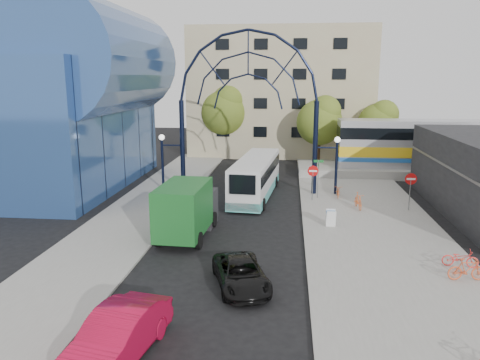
# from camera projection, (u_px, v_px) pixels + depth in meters

# --- Properties ---
(ground) EXTENTS (120.00, 120.00, 0.00)m
(ground) POSITION_uv_depth(u_px,v_px,m) (222.00, 264.00, 22.22)
(ground) COLOR black
(ground) RESTS_ON ground
(sidewalk_east) EXTENTS (8.00, 56.00, 0.12)m
(sidewalk_east) POSITION_uv_depth(u_px,v_px,m) (378.00, 240.00, 25.27)
(sidewalk_east) COLOR gray
(sidewalk_east) RESTS_ON ground
(plaza_west) EXTENTS (5.00, 50.00, 0.12)m
(plaza_west) POSITION_uv_depth(u_px,v_px,m) (131.00, 221.00, 28.70)
(plaza_west) COLOR gray
(plaza_west) RESTS_ON ground
(gateway_arch) EXTENTS (13.64, 0.44, 12.10)m
(gateway_arch) POSITION_uv_depth(u_px,v_px,m) (248.00, 79.00, 33.98)
(gateway_arch) COLOR black
(gateway_arch) RESTS_ON ground
(stop_sign) EXTENTS (0.80, 0.07, 2.50)m
(stop_sign) POSITION_uv_depth(u_px,v_px,m) (313.00, 174.00, 32.95)
(stop_sign) COLOR slate
(stop_sign) RESTS_ON sidewalk_east
(do_not_enter_sign) EXTENTS (0.76, 0.07, 2.48)m
(do_not_enter_sign) POSITION_uv_depth(u_px,v_px,m) (411.00, 183.00, 30.38)
(do_not_enter_sign) COLOR slate
(do_not_enter_sign) RESTS_ON sidewalk_east
(street_name_sign) EXTENTS (0.70, 0.70, 2.80)m
(street_name_sign) POSITION_uv_depth(u_px,v_px,m) (318.00, 171.00, 33.47)
(street_name_sign) COLOR slate
(street_name_sign) RESTS_ON sidewalk_east
(sandwich_board) EXTENTS (0.55, 0.61, 0.99)m
(sandwich_board) POSITION_uv_depth(u_px,v_px,m) (331.00, 216.00, 27.29)
(sandwich_board) COLOR white
(sandwich_board) RESTS_ON sidewalk_east
(transit_hall) EXTENTS (16.50, 18.00, 14.50)m
(transit_hall) POSITION_uv_depth(u_px,v_px,m) (56.00, 103.00, 36.91)
(transit_hall) COLOR #2D4F8C
(transit_hall) RESTS_ON ground
(apartment_block) EXTENTS (20.00, 12.10, 14.00)m
(apartment_block) POSITION_uv_depth(u_px,v_px,m) (281.00, 92.00, 54.48)
(apartment_block) COLOR tan
(apartment_block) RESTS_ON ground
(train_platform) EXTENTS (32.00, 5.00, 0.80)m
(train_platform) POSITION_uv_depth(u_px,v_px,m) (480.00, 173.00, 41.45)
(train_platform) COLOR gray
(train_platform) RESTS_ON ground
(tree_north_a) EXTENTS (4.48, 4.48, 7.00)m
(tree_north_a) POSITION_uv_depth(u_px,v_px,m) (321.00, 120.00, 45.78)
(tree_north_a) COLOR #382314
(tree_north_a) RESTS_ON ground
(tree_north_b) EXTENTS (5.12, 5.12, 8.00)m
(tree_north_b) POSITION_uv_depth(u_px,v_px,m) (225.00, 110.00, 50.55)
(tree_north_b) COLOR #382314
(tree_north_b) RESTS_ON ground
(tree_north_c) EXTENTS (4.16, 4.16, 6.50)m
(tree_north_c) POSITION_uv_depth(u_px,v_px,m) (379.00, 122.00, 47.18)
(tree_north_c) COLOR #382314
(tree_north_c) RESTS_ON ground
(city_bus) EXTENTS (3.21, 10.55, 2.86)m
(city_bus) POSITION_uv_depth(u_px,v_px,m) (256.00, 176.00, 34.59)
(city_bus) COLOR silver
(city_bus) RESTS_ON ground
(green_truck) EXTENTS (2.63, 6.28, 3.12)m
(green_truck) POSITION_uv_depth(u_px,v_px,m) (188.00, 209.00, 25.86)
(green_truck) COLOR black
(green_truck) RESTS_ON ground
(black_suv) EXTENTS (3.13, 4.66, 1.19)m
(black_suv) POSITION_uv_depth(u_px,v_px,m) (241.00, 274.00, 19.62)
(black_suv) COLOR black
(black_suv) RESTS_ON ground
(red_sedan) EXTENTS (2.47, 5.00, 1.58)m
(red_sedan) POSITION_uv_depth(u_px,v_px,m) (117.00, 336.00, 14.55)
(red_sedan) COLOR #B10A2F
(red_sedan) RESTS_ON ground
(bike_near_a) EXTENTS (0.69, 1.66, 0.85)m
(bike_near_a) POSITION_uv_depth(u_px,v_px,m) (338.00, 191.00, 34.16)
(bike_near_a) COLOR #D85F2B
(bike_near_a) RESTS_ON sidewalk_east
(bike_near_b) EXTENTS (0.68, 1.79, 1.05)m
(bike_near_b) POSITION_uv_depth(u_px,v_px,m) (358.00, 201.00, 31.03)
(bike_near_b) COLOR orange
(bike_near_b) RESTS_ON sidewalk_east
(bike_far_a) EXTENTS (1.65, 0.77, 0.83)m
(bike_far_a) POSITION_uv_depth(u_px,v_px,m) (460.00, 258.00, 21.48)
(bike_far_a) COLOR #F23430
(bike_far_a) RESTS_ON sidewalk_east
(bike_far_b) EXTENTS (1.68, 0.60, 0.99)m
(bike_far_b) POSITION_uv_depth(u_px,v_px,m) (467.00, 269.00, 20.03)
(bike_far_b) COLOR #D4522A
(bike_far_b) RESTS_ON sidewalk_east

